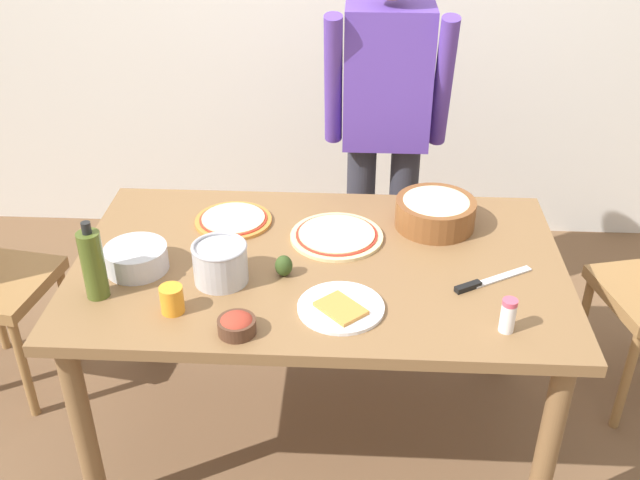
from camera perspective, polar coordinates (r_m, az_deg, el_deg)
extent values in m
plane|color=brown|center=(2.91, -0.05, -14.31)|extent=(8.00, 8.00, 0.00)
cube|color=brown|center=(2.44, -0.06, -2.02)|extent=(1.60, 0.96, 0.04)
cylinder|color=brown|center=(2.51, -17.74, -13.79)|extent=(0.07, 0.07, 0.72)
cylinder|color=brown|center=(2.45, 17.12, -15.11)|extent=(0.07, 0.07, 0.72)
cylinder|color=brown|center=(3.09, -13.12, -3.41)|extent=(0.07, 0.07, 0.72)
cylinder|color=brown|center=(3.04, 14.08, -4.21)|extent=(0.07, 0.07, 0.72)
cylinder|color=#2D2D38|center=(3.24, 3.07, 0.61)|extent=(0.12, 0.12, 0.85)
cylinder|color=#2D2D38|center=(3.25, 6.24, 0.52)|extent=(0.12, 0.12, 0.85)
cube|color=#56389E|center=(2.95, 5.24, 12.33)|extent=(0.34, 0.20, 0.55)
cylinder|color=#56389E|center=(2.91, 1.03, 12.13)|extent=(0.07, 0.21, 0.55)
cylinder|color=#56389E|center=(2.92, 9.47, 11.83)|extent=(0.07, 0.21, 0.55)
cylinder|color=olive|center=(3.02, -21.82, -9.21)|extent=(0.04, 0.04, 0.45)
cylinder|color=olive|center=(3.24, -18.76, -5.52)|extent=(0.04, 0.04, 0.45)
cylinder|color=olive|center=(3.20, 19.49, -6.17)|extent=(0.04, 0.04, 0.45)
cylinder|color=olive|center=(2.98, 22.49, -9.98)|extent=(0.04, 0.04, 0.45)
cylinder|color=beige|center=(2.55, 1.29, 0.27)|extent=(0.32, 0.32, 0.01)
cylinder|color=#B22D1E|center=(2.54, 1.29, 0.43)|extent=(0.28, 0.28, 0.00)
cylinder|color=beige|center=(2.54, 1.29, 0.51)|extent=(0.26, 0.26, 0.00)
cylinder|color=#C67A33|center=(2.66, -6.68, 1.49)|extent=(0.27, 0.27, 0.01)
cylinder|color=#B22D1E|center=(2.65, -6.69, 1.64)|extent=(0.24, 0.24, 0.00)
cylinder|color=beige|center=(2.65, -6.70, 1.71)|extent=(0.22, 0.22, 0.00)
cylinder|color=white|center=(2.20, 1.62, -5.21)|extent=(0.26, 0.26, 0.01)
cube|color=#CC8438|center=(2.18, 1.61, -5.27)|extent=(0.17, 0.17, 0.01)
cylinder|color=brown|center=(2.63, 8.86, 2.06)|extent=(0.28, 0.28, 0.10)
ellipsoid|color=beige|center=(2.61, 8.93, 2.82)|extent=(0.25, 0.25, 0.05)
cylinder|color=#B7B7BC|center=(2.44, -13.95, -1.37)|extent=(0.20, 0.20, 0.08)
cylinder|color=#4C2D1E|center=(2.12, -6.42, -6.61)|extent=(0.11, 0.11, 0.04)
ellipsoid|color=#9E3323|center=(2.11, -6.44, -6.34)|extent=(0.10, 0.10, 0.05)
cylinder|color=#47561E|center=(2.30, -17.06, -1.85)|extent=(0.07, 0.07, 0.22)
cylinder|color=black|center=(2.24, -17.56, 0.90)|extent=(0.03, 0.03, 0.04)
cylinder|color=#B7B7BC|center=(2.32, -7.68, -1.86)|extent=(0.17, 0.17, 0.12)
torus|color=#A5A5AD|center=(2.29, -7.79, -0.51)|extent=(0.17, 0.17, 0.01)
cylinder|color=orange|center=(2.22, -11.33, -4.51)|extent=(0.07, 0.07, 0.08)
cylinder|color=white|center=(2.17, 14.25, -5.82)|extent=(0.04, 0.04, 0.09)
cylinder|color=#D84C66|center=(2.13, 14.43, -4.68)|extent=(0.04, 0.04, 0.02)
cube|color=silver|center=(2.41, 13.86, -2.77)|extent=(0.20, 0.13, 0.01)
cube|color=black|center=(2.33, 11.33, -3.55)|extent=(0.09, 0.07, 0.02)
ellipsoid|color=#2D4219|center=(2.34, -2.81, -1.99)|extent=(0.06, 0.06, 0.07)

